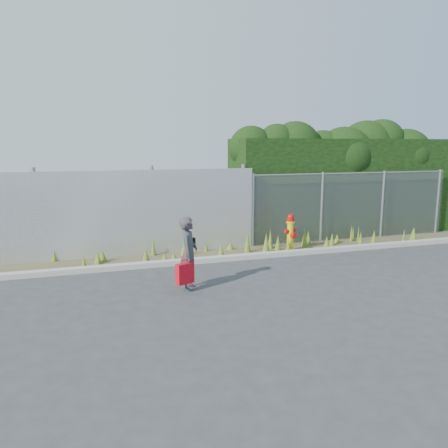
% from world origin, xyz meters
% --- Properties ---
extents(ground, '(80.00, 80.00, 0.00)m').
position_xyz_m(ground, '(0.00, 0.00, 0.00)').
color(ground, '#363638').
rests_on(ground, ground).
extents(curb, '(16.00, 0.22, 0.12)m').
position_xyz_m(curb, '(0.00, 1.80, 0.06)').
color(curb, '#A19D92').
rests_on(curb, ground).
extents(weed_strip, '(16.00, 1.22, 0.55)m').
position_xyz_m(weed_strip, '(0.40, 2.33, 0.14)').
color(weed_strip, '#4C442B').
rests_on(weed_strip, ground).
extents(corrugated_fence, '(8.50, 0.21, 2.30)m').
position_xyz_m(corrugated_fence, '(-3.25, 3.01, 1.10)').
color(corrugated_fence, '#B6B7BE').
rests_on(corrugated_fence, ground).
extents(chainlink_fence, '(6.50, 0.07, 2.05)m').
position_xyz_m(chainlink_fence, '(4.25, 3.00, 1.03)').
color(chainlink_fence, gray).
rests_on(chainlink_fence, ground).
extents(hedge, '(7.43, 2.02, 3.65)m').
position_xyz_m(hedge, '(4.59, 4.05, 2.03)').
color(hedge, black).
rests_on(hedge, ground).
extents(fire_hydrant, '(0.35, 0.31, 1.05)m').
position_xyz_m(fire_hydrant, '(1.79, 2.15, 0.51)').
color(fire_hydrant, yellow).
rests_on(fire_hydrant, ground).
extents(woman, '(0.52, 0.62, 1.45)m').
position_xyz_m(woman, '(-1.48, -0.00, 0.72)').
color(woman, '#0E535A').
rests_on(woman, ground).
extents(red_tote_bag, '(0.36, 0.13, 0.48)m').
position_xyz_m(red_tote_bag, '(-1.60, -0.20, 0.38)').
color(red_tote_bag, '#9F090D').
extents(black_shoulder_bag, '(0.21, 0.09, 0.16)m').
position_xyz_m(black_shoulder_bag, '(-1.41, 0.16, 0.91)').
color(black_shoulder_bag, black).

